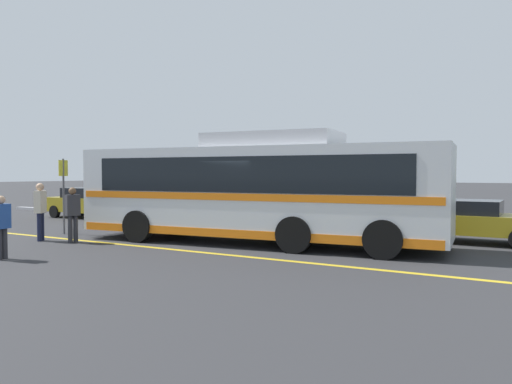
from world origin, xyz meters
TOP-DOWN VIEW (x-y plane):
  - ground_plane at (0.00, 0.00)m, footprint 220.00×220.00m
  - lane_strip_0 at (0.73, -2.02)m, footprint 31.21×0.20m
  - curb_strip at (0.73, 5.60)m, footprint 39.21×0.36m
  - transit_bus at (0.75, 0.19)m, footprint 11.70×3.77m
  - parked_car_0 at (-10.83, 3.68)m, footprint 4.21×1.80m
  - parked_car_1 at (-5.47, 3.71)m, footprint 4.04×2.06m
  - parked_car_2 at (0.71, 3.94)m, footprint 4.00×1.99m
  - parked_car_3 at (6.39, 3.80)m, footprint 4.37×2.00m
  - pedestrian_0 at (-4.34, -2.44)m, footprint 0.33×0.47m
  - pedestrian_1 at (-5.50, -2.73)m, footprint 0.39×0.47m
  - pedestrian_2 at (-3.33, -5.43)m, footprint 0.29×0.45m
  - bus_stop_sign at (-6.37, -1.15)m, footprint 0.07×0.40m

SIDE VIEW (x-z plane):
  - ground_plane at x=0.00m, z-range 0.00..0.00m
  - lane_strip_0 at x=0.73m, z-range 0.00..0.01m
  - curb_strip at x=0.73m, z-range 0.00..0.15m
  - parked_car_3 at x=6.39m, z-range 0.02..1.34m
  - parked_car_0 at x=-10.83m, z-range 0.01..1.46m
  - parked_car_2 at x=0.71m, z-range 0.01..1.49m
  - parked_car_1 at x=-5.47m, z-range 0.00..1.53m
  - pedestrian_2 at x=-3.33m, z-range 0.10..1.70m
  - pedestrian_0 at x=-4.34m, z-range 0.12..1.83m
  - pedestrian_1 at x=-5.50m, z-range 0.14..1.98m
  - bus_stop_sign at x=-6.37m, z-range 0.34..3.00m
  - transit_bus at x=0.75m, z-range 0.01..3.35m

